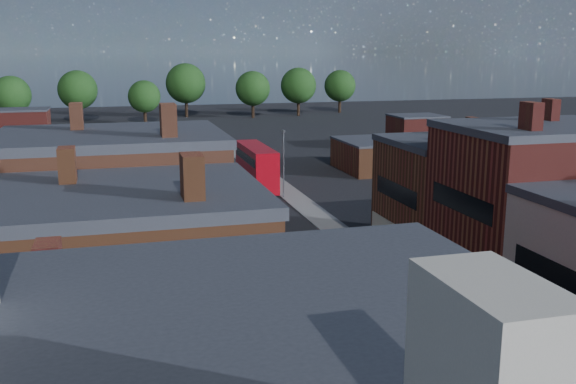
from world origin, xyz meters
TOP-DOWN VIEW (x-y plane):
  - pavement_west at (-6.50, 50.00)m, footprint 3.00×200.00m
  - pavement_east at (6.50, 50.00)m, footprint 3.00×200.00m
  - lamp_post_2 at (-5.20, 30.00)m, footprint 0.25×0.70m
  - lamp_post_3 at (5.20, 60.00)m, footprint 0.25×0.70m
  - bus_0 at (-1.72, 14.19)m, footprint 3.21×10.51m
  - bus_1 at (2.23, 12.04)m, footprint 3.13×11.18m
  - bus_2 at (3.30, 66.21)m, footprint 3.22×12.62m
  - car_2 at (-3.80, 38.61)m, footprint 2.12×4.18m
  - car_3 at (1.20, 64.77)m, footprint 2.12×4.69m
  - ped_3 at (6.90, 22.74)m, footprint 0.83×1.13m

SIDE VIEW (x-z plane):
  - pavement_west at x=-6.50m, z-range 0.00..0.12m
  - pavement_east at x=6.50m, z-range 0.00..0.12m
  - car_2 at x=-3.80m, z-range 0.00..1.13m
  - car_3 at x=1.20m, z-range 0.00..1.33m
  - ped_3 at x=6.90m, z-range 0.12..1.87m
  - bus_0 at x=-1.72m, z-range 0.18..4.65m
  - bus_1 at x=2.23m, z-range 0.19..4.98m
  - bus_2 at x=3.30m, z-range 0.22..5.66m
  - lamp_post_2 at x=-5.20m, z-range 0.64..8.77m
  - lamp_post_3 at x=5.20m, z-range 0.64..8.77m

